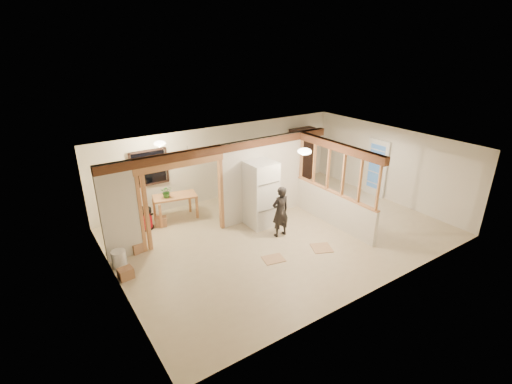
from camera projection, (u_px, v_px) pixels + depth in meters
floor at (281, 233)px, 10.61m from camera, size 9.00×6.50×0.01m
ceiling at (283, 148)px, 9.66m from camera, size 9.00×6.50×0.01m
wall_back at (224, 162)px, 12.63m from camera, size 9.00×0.01×2.50m
wall_front at (378, 242)px, 7.64m from camera, size 9.00×0.01×2.50m
wall_left at (113, 237)px, 7.82m from camera, size 0.01×6.50×2.50m
wall_right at (388, 164)px, 12.44m from camera, size 0.01×6.50×2.50m
partition_left_stub at (119, 212)px, 8.98m from camera, size 0.90×0.12×2.50m
partition_center at (263, 178)px, 11.16m from camera, size 2.80×0.12×2.50m
doorway_frame at (183, 202)px, 9.88m from camera, size 2.46×0.14×2.20m
header_beam_back at (227, 148)px, 10.11m from camera, size 7.00×0.18×0.22m
header_beam_right at (338, 147)px, 10.21m from camera, size 0.18×3.30×0.22m
pony_wall at (333, 208)px, 10.93m from camera, size 0.12×3.20×1.00m
stud_partition at (336, 171)px, 10.49m from camera, size 0.14×3.20×1.32m
window_back at (149, 168)px, 11.12m from camera, size 1.12×0.10×1.10m
french_door at (376, 168)px, 12.80m from camera, size 0.12×0.86×2.00m
ceiling_dome_main at (305, 151)px, 9.43m from camera, size 0.36×0.36×0.16m
ceiling_dome_util at (160, 143)px, 10.15m from camera, size 0.32×0.32×0.14m
hanging_bulb at (188, 157)px, 9.98m from camera, size 0.07×0.07×0.07m
refrigerator at (261, 194)px, 10.72m from camera, size 0.80×0.78×1.95m
woman at (280, 212)px, 10.19m from camera, size 0.54×0.36×1.47m
work_table at (176, 207)px, 11.24m from camera, size 1.37×0.88×0.79m
potted_plant at (167, 192)px, 10.88m from camera, size 0.42×0.39×0.37m
shop_vac at (145, 219)px, 10.71m from camera, size 0.61×0.61×0.63m
bookshelf at (301, 155)px, 14.19m from camera, size 1.03×0.34×2.05m
bucket at (119, 259)px, 8.93m from camera, size 0.44×0.44×0.43m
box_util_a at (161, 221)px, 10.95m from camera, size 0.40×0.37×0.27m
box_util_b at (136, 247)px, 9.60m from camera, size 0.35×0.35×0.28m
box_front at (126, 273)px, 8.54m from camera, size 0.35×0.29×0.26m
floor_panel_near at (322, 248)px, 9.81m from camera, size 0.66×0.66×0.02m
floor_panel_far at (273, 259)px, 9.32m from camera, size 0.60×0.52×0.02m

